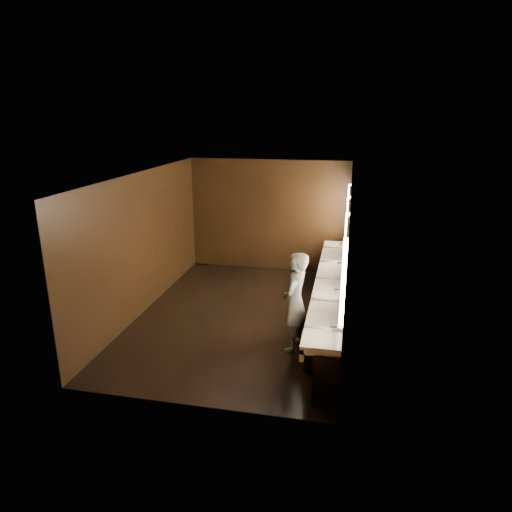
% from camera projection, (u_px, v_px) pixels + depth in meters
% --- Properties ---
extents(floor, '(6.00, 6.00, 0.00)m').
position_uv_depth(floor, '(241.00, 316.00, 9.13)').
color(floor, black).
rests_on(floor, ground).
extents(ceiling, '(4.00, 6.00, 0.02)m').
position_uv_depth(ceiling, '(240.00, 175.00, 8.29)').
color(ceiling, '#2D2D2B').
rests_on(ceiling, wall_back).
extents(wall_back, '(4.00, 0.02, 2.80)m').
position_uv_depth(wall_back, '(268.00, 216.00, 11.51)').
color(wall_back, black).
rests_on(wall_back, floor).
extents(wall_front, '(4.00, 0.02, 2.80)m').
position_uv_depth(wall_front, '(186.00, 313.00, 5.91)').
color(wall_front, black).
rests_on(wall_front, floor).
extents(wall_left, '(0.02, 6.00, 2.80)m').
position_uv_depth(wall_left, '(143.00, 243.00, 9.10)').
color(wall_left, black).
rests_on(wall_left, floor).
extents(wall_right, '(0.02, 6.00, 2.80)m').
position_uv_depth(wall_right, '(347.00, 255.00, 8.32)').
color(wall_right, black).
rests_on(wall_right, floor).
extents(sink_counter, '(0.55, 5.40, 1.01)m').
position_uv_depth(sink_counter, '(333.00, 300.00, 8.63)').
color(sink_counter, black).
rests_on(sink_counter, floor).
extents(mirror_band, '(0.06, 5.03, 1.15)m').
position_uv_depth(mirror_band, '(347.00, 236.00, 8.22)').
color(mirror_band, '#FFE4C2').
rests_on(mirror_band, wall_right).
extents(person, '(0.53, 0.70, 1.72)m').
position_uv_depth(person, '(295.00, 302.00, 7.59)').
color(person, '#7EABBC').
rests_on(person, floor).
extents(trash_bin, '(0.41, 0.41, 0.51)m').
position_uv_depth(trash_bin, '(313.00, 356.00, 7.12)').
color(trash_bin, black).
rests_on(trash_bin, floor).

